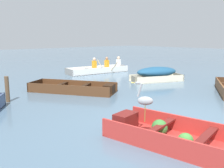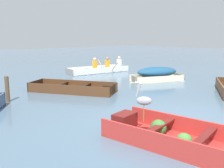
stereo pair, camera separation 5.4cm
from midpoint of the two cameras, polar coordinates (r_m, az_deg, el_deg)
name	(u,v)px [view 2 (the right image)]	position (r m, az deg, el deg)	size (l,w,h in m)	color
ground_plane	(175,122)	(6.63, 14.51, -8.40)	(80.00, 80.00, 0.00)	slate
dinghy_red_foreground	(172,136)	(5.33, 13.85, -11.50)	(1.75, 3.25, 0.40)	#AD2D28
skiff_dark_varnish_near_moored	(76,89)	(9.89, -8.02, -1.11)	(2.75, 3.45, 0.37)	#4C2D19
skiff_cream_far_moored	(157,73)	(12.30, 10.28, 2.40)	(2.69, 1.86, 0.71)	beige
rowboat_white_with_crew	(102,69)	(15.17, -2.28, 3.43)	(3.89, 2.27, 0.93)	white
heron_on_dinghy	(143,100)	(5.17, 7.47, -3.56)	(0.35, 0.40, 0.84)	olive
mooring_post	(7,89)	(8.95, -22.67, -1.08)	(0.13, 0.13, 0.86)	brown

